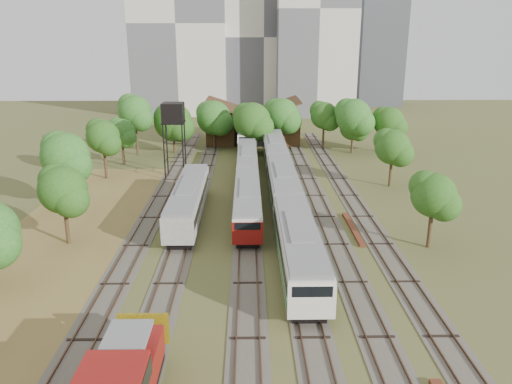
{
  "coord_description": "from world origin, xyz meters",
  "views": [
    {
      "loc": [
        -1.96,
        -30.76,
        17.71
      ],
      "look_at": [
        -1.11,
        18.58,
        2.5
      ],
      "focal_mm": 35.0,
      "sensor_mm": 36.0,
      "label": 1
    }
  ],
  "objects_px": {
    "railcar_red_set": "(247,179)",
    "railcar_green_set": "(283,185)",
    "shunter_locomotive": "(123,383)",
    "water_tower": "(173,115)"
  },
  "relations": [
    {
      "from": "railcar_red_set",
      "to": "shunter_locomotive",
      "type": "height_order",
      "value": "shunter_locomotive"
    },
    {
      "from": "railcar_green_set",
      "to": "water_tower",
      "type": "bearing_deg",
      "value": 140.96
    },
    {
      "from": "railcar_red_set",
      "to": "railcar_green_set",
      "type": "bearing_deg",
      "value": -40.46
    },
    {
      "from": "railcar_green_set",
      "to": "shunter_locomotive",
      "type": "distance_m",
      "value": 34.69
    },
    {
      "from": "shunter_locomotive",
      "to": "water_tower",
      "type": "height_order",
      "value": "water_tower"
    },
    {
      "from": "railcar_red_set",
      "to": "shunter_locomotive",
      "type": "relative_size",
      "value": 4.27
    },
    {
      "from": "railcar_green_set",
      "to": "water_tower",
      "type": "relative_size",
      "value": 5.29
    },
    {
      "from": "railcar_red_set",
      "to": "railcar_green_set",
      "type": "relative_size",
      "value": 0.66
    },
    {
      "from": "railcar_red_set",
      "to": "water_tower",
      "type": "bearing_deg",
      "value": 141.57
    },
    {
      "from": "railcar_red_set",
      "to": "railcar_green_set",
      "type": "xyz_separation_m",
      "value": [
        4.0,
        -3.41,
        0.24
      ]
    }
  ]
}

